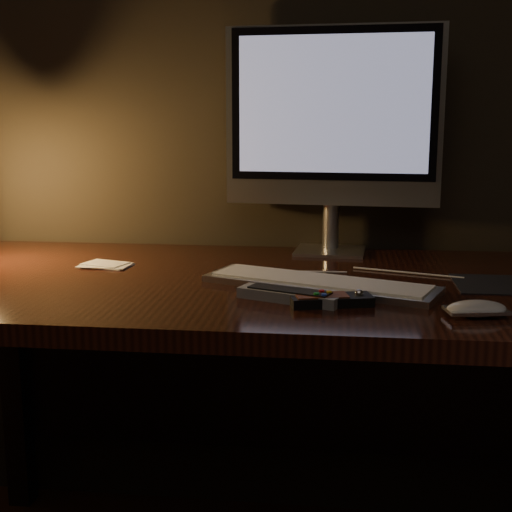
# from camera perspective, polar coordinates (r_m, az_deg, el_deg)

# --- Properties ---
(desk) EXTENTS (1.60, 0.75, 0.75)m
(desk) POSITION_cam_1_polar(r_m,az_deg,el_deg) (1.60, 1.65, -5.81)
(desk) COLOR black
(desk) RESTS_ON ground
(monitor) EXTENTS (0.52, 0.16, 0.55)m
(monitor) POSITION_cam_1_polar(r_m,az_deg,el_deg) (1.76, 6.16, 10.69)
(monitor) COLOR silver
(monitor) RESTS_ON desk
(keyboard) EXTENTS (0.49, 0.29, 0.02)m
(keyboard) POSITION_cam_1_polar(r_m,az_deg,el_deg) (1.43, 5.11, -2.18)
(keyboard) COLOR silver
(keyboard) RESTS_ON desk
(mousepad) EXTENTS (0.22, 0.17, 0.00)m
(mousepad) POSITION_cam_1_polar(r_m,az_deg,el_deg) (1.53, 19.61, -2.19)
(mousepad) COLOR black
(mousepad) RESTS_ON desk
(mouse) EXTENTS (0.11, 0.07, 0.02)m
(mouse) POSITION_cam_1_polar(r_m,az_deg,el_deg) (1.28, 17.21, -4.23)
(mouse) COLOR white
(mouse) RESTS_ON desk
(media_remote) EXTENTS (0.16, 0.09, 0.03)m
(media_remote) POSITION_cam_1_polar(r_m,az_deg,el_deg) (1.30, 6.04, -3.50)
(media_remote) COLOR black
(media_remote) RESTS_ON desk
(tv_remote) EXTENTS (0.20, 0.12, 0.03)m
(tv_remote) POSITION_cam_1_polar(r_m,az_deg,el_deg) (1.32, 2.69, -3.16)
(tv_remote) COLOR gray
(tv_remote) RESTS_ON desk
(papers) EXTENTS (0.13, 0.10, 0.01)m
(papers) POSITION_cam_1_polar(r_m,az_deg,el_deg) (1.66, -11.97, -0.69)
(papers) COLOR white
(papers) RESTS_ON desk
(cable) EXTENTS (0.49, 0.09, 0.00)m
(cable) POSITION_cam_1_polar(r_m,az_deg,el_deg) (1.56, 7.28, -1.37)
(cable) COLOR white
(cable) RESTS_ON desk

